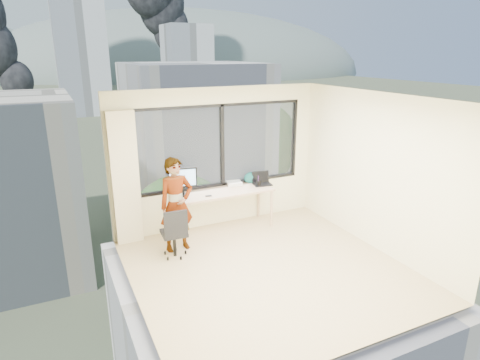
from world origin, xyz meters
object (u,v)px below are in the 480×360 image
person (176,205)px  handbag (251,178)px  game_console (234,183)px  chair (174,232)px  desk (225,210)px  laptop (263,179)px  monitor (183,182)px

person → handbag: (1.69, 0.64, 0.06)m
game_console → handbag: size_ratio=0.96×
chair → person: 0.45m
desk → handbag: (0.65, 0.23, 0.48)m
handbag → game_console: bearing=175.3°
laptop → handbag: laptop is taller
monitor → laptop: 1.57m
desk → game_console: 0.57m
game_console → person: bearing=-144.7°
person → chair: bearing=-125.6°
game_console → handbag: bearing=4.8°
desk → handbag: handbag is taller
monitor → laptop: size_ratio=1.43×
game_console → handbag: handbag is taller
person → game_console: 1.50m
desk → chair: size_ratio=2.08×
chair → monitor: bearing=64.0°
person → laptop: person is taller
chair → handbag: (1.82, 0.87, 0.43)m
handbag → chair: bearing=-155.1°
person → monitor: size_ratio=3.08×
laptop → handbag: size_ratio=1.27×
game_console → handbag: (0.35, -0.03, 0.08)m
chair → monitor: (0.41, 0.73, 0.58)m
desk → laptop: (0.80, 0.02, 0.48)m
game_console → laptop: 0.55m
desk → person: 1.20m
person → handbag: 1.81m
chair → person: (0.13, 0.23, 0.36)m
game_console → monitor: bearing=-162.5°
desk → monitor: monitor is taller
person → laptop: (1.84, 0.44, 0.07)m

